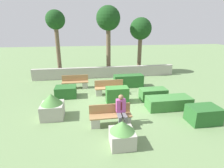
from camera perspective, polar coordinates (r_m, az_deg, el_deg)
ground_plane at (r=9.51m, az=1.73°, el=-6.03°), size 60.00×60.00×0.00m
perimeter_wall at (r=14.06m, az=-2.07°, el=3.89°), size 11.27×0.30×0.87m
bench_front at (r=7.35m, az=-0.48°, el=-10.92°), size 1.73×0.49×0.85m
bench_left_side at (r=10.50m, az=-0.86°, el=-1.74°), size 1.74×0.48×0.85m
bench_right_side at (r=11.85m, az=-11.88°, el=0.19°), size 1.72×0.49×0.85m
person_seated_man at (r=7.11m, az=3.07°, el=-8.28°), size 0.38×0.63×1.33m
hedge_block_near_left at (r=9.19m, az=17.97°, el=-5.83°), size 2.19×0.89×0.59m
hedge_block_near_right at (r=10.47m, az=-14.82°, el=-2.46°), size 1.18×0.89×0.63m
hedge_block_mid_left at (r=8.46m, az=27.65°, el=-8.81°), size 1.27×0.88×0.71m
hedge_block_mid_right at (r=9.39m, az=1.66°, el=-3.56°), size 1.18×0.67×0.84m
hedge_block_far_left at (r=11.91m, az=5.38°, el=1.05°), size 1.96×0.70×0.82m
hedge_block_far_right at (r=10.08m, az=13.27°, el=-3.19°), size 1.46×0.75×0.62m
planter_corner_left at (r=8.23m, az=-18.96°, el=-6.80°), size 0.96×0.96×1.14m
planter_corner_right at (r=6.14m, az=3.34°, el=-15.75°), size 0.85×0.85×0.93m
tree_leftmost at (r=14.48m, az=-17.91°, el=18.23°), size 1.44×1.44×5.13m
tree_center_left at (r=14.55m, az=-1.23°, el=20.03°), size 1.90×1.90×5.49m
tree_center_right at (r=15.49m, az=9.34°, el=16.94°), size 1.82×1.82×4.67m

